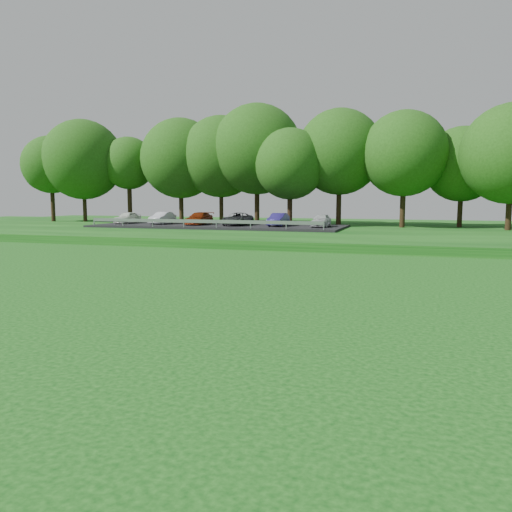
% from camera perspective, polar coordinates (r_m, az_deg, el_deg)
% --- Properties ---
extents(berm, '(130.00, 30.00, 0.60)m').
position_cam_1_polar(berm, '(45.86, 25.16, 2.18)').
color(berm, '#0B3B0D').
rests_on(berm, ground).
extents(treeline, '(104.00, 7.00, 15.00)m').
position_cam_1_polar(treeline, '(49.95, 25.05, 11.47)').
color(treeline, '#1D4610').
rests_on(treeline, berm).
extents(parking_lot, '(24.00, 9.00, 1.38)m').
position_cam_1_polar(parking_lot, '(47.94, -4.37, 3.87)').
color(parking_lot, black).
rests_on(parking_lot, berm).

